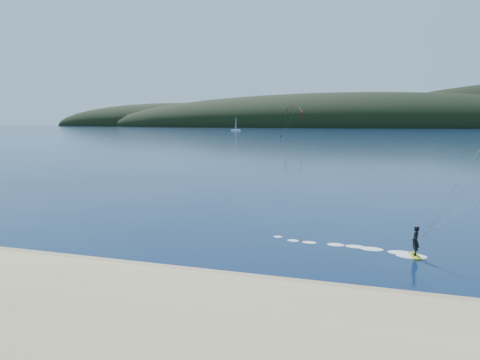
% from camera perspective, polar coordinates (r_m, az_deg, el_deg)
% --- Properties ---
extents(ground, '(1800.00, 1800.00, 0.00)m').
position_cam_1_polar(ground, '(23.21, -13.57, -15.27)').
color(ground, '#07193A').
rests_on(ground, ground).
extents(wet_sand, '(220.00, 2.50, 0.10)m').
position_cam_1_polar(wet_sand, '(26.87, -8.51, -11.81)').
color(wet_sand, '#8A6D50').
rests_on(wet_sand, ground).
extents(headland, '(1200.00, 310.00, 140.00)m').
position_cam_1_polar(headland, '(763.62, 16.93, 6.53)').
color(headland, black).
rests_on(headland, ground).
extents(kitesurfer_far, '(12.74, 8.37, 15.69)m').
position_cam_1_polar(kitesurfer_far, '(221.58, 6.91, 8.27)').
color(kitesurfer_far, '#BDC116').
rests_on(kitesurfer_far, ground).
extents(sailboat, '(9.62, 5.96, 13.39)m').
position_cam_1_polar(sailboat, '(436.96, -0.55, 6.49)').
color(sailboat, white).
rests_on(sailboat, ground).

